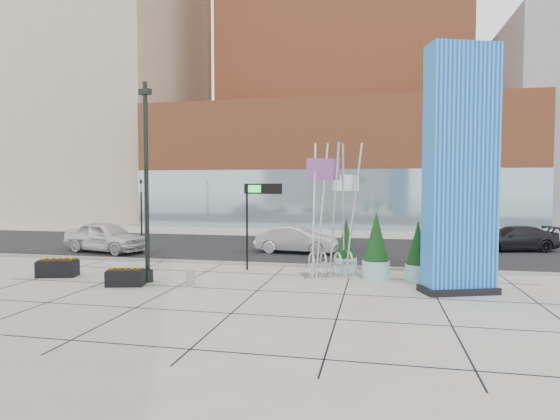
% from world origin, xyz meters
% --- Properties ---
extents(ground, '(160.00, 160.00, 0.00)m').
position_xyz_m(ground, '(0.00, 0.00, 0.00)').
color(ground, '#9E9991').
rests_on(ground, ground).
extents(street_asphalt, '(80.00, 12.00, 0.02)m').
position_xyz_m(street_asphalt, '(0.00, 10.00, 0.01)').
color(street_asphalt, black).
rests_on(street_asphalt, ground).
extents(curb_edge, '(80.00, 0.30, 0.12)m').
position_xyz_m(curb_edge, '(0.00, 4.00, 0.06)').
color(curb_edge, gray).
rests_on(curb_edge, ground).
extents(tower_podium, '(34.00, 10.00, 11.00)m').
position_xyz_m(tower_podium, '(1.00, 27.00, 5.50)').
color(tower_podium, '#AB5731').
rests_on(tower_podium, ground).
extents(tower_glass_front, '(34.00, 0.60, 5.00)m').
position_xyz_m(tower_glass_front, '(1.00, 22.20, 2.50)').
color(tower_glass_front, '#8CA5B2').
rests_on(tower_glass_front, ground).
extents(building_beige_left, '(18.00, 20.00, 34.00)m').
position_xyz_m(building_beige_left, '(-26.00, 34.00, 17.00)').
color(building_beige_left, tan).
rests_on(building_beige_left, ground).
extents(blue_pylon, '(2.73, 1.90, 8.35)m').
position_xyz_m(blue_pylon, '(7.79, 0.06, 4.03)').
color(blue_pylon, '#0B3DA8').
rests_on(blue_pylon, ground).
extents(lamp_post, '(0.50, 0.41, 7.52)m').
position_xyz_m(lamp_post, '(-3.45, -0.44, 3.08)').
color(lamp_post, black).
rests_on(lamp_post, ground).
extents(public_art_sculpture, '(2.64, 1.98, 5.38)m').
position_xyz_m(public_art_sculpture, '(3.26, 2.08, 1.41)').
color(public_art_sculpture, silver).
rests_on(public_art_sculpture, ground).
extents(concrete_bollard, '(0.32, 0.32, 0.61)m').
position_xyz_m(concrete_bollard, '(-1.53, -0.90, 0.31)').
color(concrete_bollard, gray).
rests_on(concrete_bollard, ground).
extents(overhead_street_sign, '(1.74, 0.64, 3.74)m').
position_xyz_m(overhead_street_sign, '(0.19, 2.80, 3.21)').
color(overhead_street_sign, black).
rests_on(overhead_street_sign, ground).
extents(round_planter_east, '(0.93, 0.93, 2.33)m').
position_xyz_m(round_planter_east, '(6.60, 1.80, 1.10)').
color(round_planter_east, '#9BD0C8').
rests_on(round_planter_east, ground).
extents(round_planter_mid, '(1.06, 1.06, 2.66)m').
position_xyz_m(round_planter_mid, '(5.04, 1.80, 1.26)').
color(round_planter_mid, '#9BD0C8').
rests_on(round_planter_mid, ground).
extents(round_planter_west, '(0.92, 0.92, 2.30)m').
position_xyz_m(round_planter_west, '(3.80, 3.03, 1.09)').
color(round_planter_west, '#9BD0C8').
rests_on(round_planter_west, ground).
extents(box_planter_north, '(1.63, 1.11, 0.82)m').
position_xyz_m(box_planter_north, '(-7.50, -0.21, 0.38)').
color(box_planter_north, black).
rests_on(box_planter_north, ground).
extents(box_planter_south, '(1.44, 0.95, 0.73)m').
position_xyz_m(box_planter_south, '(-3.90, -1.25, 0.33)').
color(box_planter_south, black).
rests_on(box_planter_south, ground).
extents(car_white_west, '(5.24, 3.13, 1.67)m').
position_xyz_m(car_white_west, '(-9.48, 6.38, 0.84)').
color(car_white_west, silver).
rests_on(car_white_west, ground).
extents(car_silver_mid, '(4.51, 1.92, 1.45)m').
position_xyz_m(car_silver_mid, '(0.80, 8.17, 0.72)').
color(car_silver_mid, '#AFB3B7').
rests_on(car_silver_mid, ground).
extents(car_dark_east, '(5.09, 2.96, 1.39)m').
position_xyz_m(car_dark_east, '(12.50, 11.44, 0.69)').
color(car_dark_east, black).
rests_on(car_dark_east, ground).
extents(traffic_signal, '(0.15, 0.18, 4.10)m').
position_xyz_m(traffic_signal, '(-12.00, 15.00, 2.30)').
color(traffic_signal, black).
rests_on(traffic_signal, ground).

